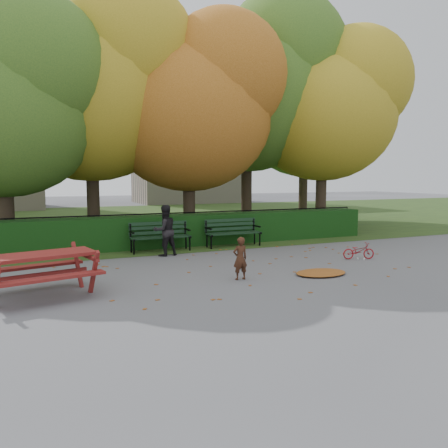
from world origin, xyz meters
name	(u,v)px	position (x,y,z in m)	size (l,w,h in m)	color
ground	(256,272)	(0.00, 0.00, 0.00)	(90.00, 90.00, 0.00)	slate
grass_strip	(132,219)	(0.00, 14.00, 0.01)	(90.00, 90.00, 0.00)	#233616
building_right	(188,134)	(8.00, 28.00, 6.00)	(9.00, 6.00, 12.00)	tan
hedge	(192,230)	(0.00, 4.50, 0.50)	(13.00, 0.90, 1.00)	black
iron_fence	(184,226)	(0.00, 5.30, 0.54)	(14.00, 0.04, 1.02)	black
tree_a	(12,99)	(-5.19, 5.58, 4.52)	(5.88, 5.60, 7.48)	#30221A
tree_b	(101,84)	(-2.44, 6.75, 5.40)	(6.72, 6.40, 8.79)	#30221A
tree_c	(199,104)	(0.83, 5.96, 4.82)	(6.30, 6.00, 8.00)	#30221A
tree_d	(258,85)	(3.88, 7.23, 5.98)	(7.14, 6.80, 9.58)	#30221A
tree_e	(333,106)	(6.52, 5.77, 5.08)	(6.09, 5.80, 8.16)	#30221A
tree_g	(313,114)	(8.33, 9.76, 5.37)	(6.30, 6.00, 8.55)	#30221A
bench_left	(160,234)	(-1.30, 3.70, 0.52)	(1.80, 0.57, 0.88)	black
bench_right	(232,230)	(1.10, 3.70, 0.52)	(1.80, 0.57, 0.88)	black
picnic_table	(41,263)	(-4.66, -0.31, 0.63)	(2.19, 1.91, 0.92)	maroon
leaf_pile	(321,273)	(1.23, -0.87, 0.04)	(1.23, 0.85, 0.09)	brown
leaf_scatter	(250,269)	(0.00, 0.30, 0.01)	(9.00, 5.70, 0.01)	brown
child	(240,258)	(-0.68, -0.58, 0.47)	(0.34, 0.22, 0.94)	#3B1F13
adult	(165,230)	(-1.37, 2.90, 0.72)	(0.70, 0.55, 1.44)	black
bicycle	(359,251)	(3.30, 0.28, 0.22)	(0.30, 0.86, 0.45)	maroon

